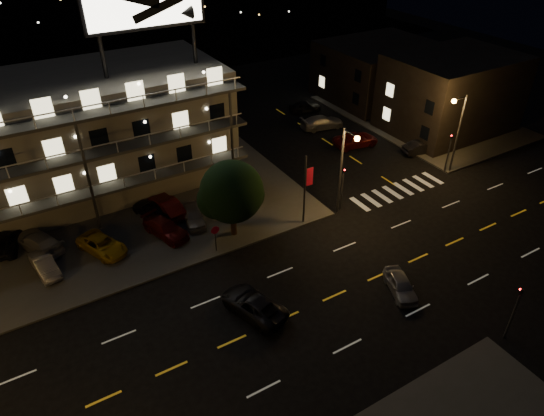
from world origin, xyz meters
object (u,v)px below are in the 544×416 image
tree (231,193)px  lot_car_7 (38,242)px  side_car_0 (421,147)px  lot_car_2 (102,245)px  road_car_east (401,285)px  road_car_west (254,305)px  lot_car_4 (193,215)px

tree → lot_car_7: (-13.89, 5.96, -3.17)m
lot_car_7 → side_car_0: size_ratio=1.19×
lot_car_2 → road_car_east: lot_car_2 is taller
lot_car_7 → road_car_west: 18.16m
lot_car_2 → lot_car_7: (-4.17, 2.82, 0.09)m
lot_car_4 → side_car_0: (25.92, -0.38, -0.13)m
lot_car_7 → side_car_0: 37.82m
tree → lot_car_4: (-2.12, 3.21, -3.23)m
lot_car_2 → road_car_west: bearing=-82.2°
lot_car_2 → road_car_east: size_ratio=1.19×
road_car_east → lot_car_2: bearing=159.5°
lot_car_7 → lot_car_4: bearing=143.3°
side_car_0 → road_car_east: side_car_0 is taller
road_car_east → tree: bearing=142.0°
lot_car_7 → road_car_east: bearing=115.9°
lot_car_7 → side_car_0: (37.69, -3.12, -0.18)m
lot_car_4 → side_car_0: lot_car_4 is taller
road_car_east → road_car_west: 10.40m
tree → lot_car_7: size_ratio=1.35×
lot_car_7 → road_car_west: bearing=104.3°
lot_car_2 → road_car_west: 13.46m
tree → road_car_west: size_ratio=1.33×
tree → lot_car_2: (-9.72, 3.13, -3.27)m
lot_car_4 → road_car_west: (-0.61, -11.58, -0.12)m
lot_car_4 → lot_car_7: bearing=178.8°
tree → road_car_west: (-2.73, -8.37, -3.35)m
road_car_east → lot_car_4: bearing=142.6°
road_car_east → lot_car_7: bearing=160.9°
lot_car_7 → road_car_west: size_ratio=0.99×
side_car_0 → road_car_west: (-26.53, -11.20, 0.01)m
tree → lot_car_2: bearing=162.1°
lot_car_7 → road_car_east: 27.52m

